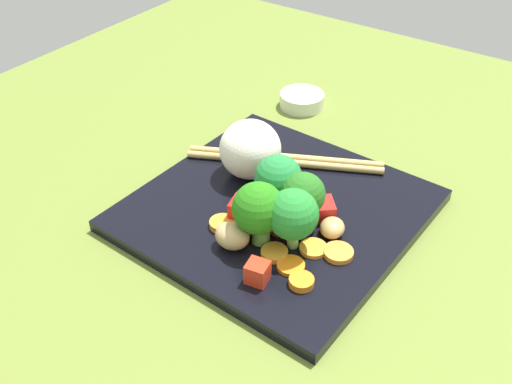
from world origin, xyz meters
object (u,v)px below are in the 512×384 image
Objects in this scene: rice_mound at (250,149)px; carrot_slice_3 at (274,253)px; square_plate at (276,210)px; chopstick_pair at (285,160)px; broccoli_floret_0 at (303,195)px; sauce_cup at (302,100)px.

rice_mound is 2.68× the size of carrot_slice_3.
chopstick_pair reaches higher than square_plate.
rice_mound reaches higher than broccoli_floret_0.
chopstick_pair is at bearing 29.13° from carrot_slice_3.
square_plate is 6.19cm from broccoli_floret_0.
rice_mound is 14.46cm from carrot_slice_3.
carrot_slice_3 is 32.82cm from sauce_cup.
carrot_slice_3 is 0.43× the size of sauce_cup.
square_plate is at bearing -154.95° from sauce_cup.
rice_mound is 1.15× the size of sauce_cup.
chopstick_pair reaches higher than carrot_slice_3.
chopstick_pair is at bearing -155.73° from sauce_cup.
carrot_slice_3 is at bearing -153.33° from sauce_cup.
broccoli_floret_0 is 28.23cm from sauce_cup.
square_plate is 24.93cm from sauce_cup.
broccoli_floret_0 is at bearing 2.52° from carrot_slice_3.
sauce_cup is (23.84, 14.49, -4.29)cm from broccoli_floret_0.
carrot_slice_3 reaches higher than square_plate.
square_plate is 8.43cm from chopstick_pair.
chopstick_pair is (7.47, 3.74, 1.12)cm from square_plate.
chopstick_pair is at bearing -26.09° from rice_mound.
broccoli_floret_0 is at bearing -107.69° from square_plate.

